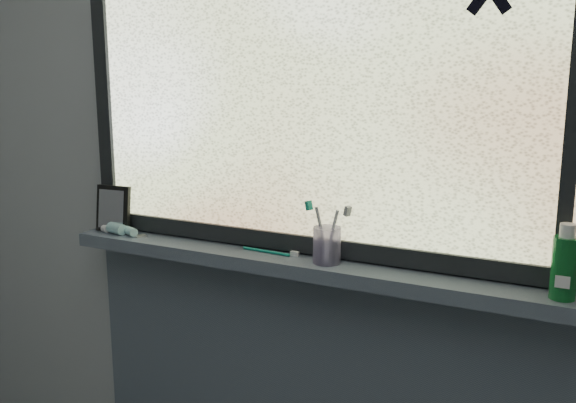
# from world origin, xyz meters

# --- Properties ---
(wall_back) EXTENTS (3.00, 0.01, 2.50)m
(wall_back) POSITION_xyz_m (0.00, 1.30, 1.25)
(wall_back) COLOR #9EA3A8
(wall_back) RESTS_ON ground
(windowsill) EXTENTS (1.62, 0.14, 0.04)m
(windowsill) POSITION_xyz_m (0.00, 1.23, 1.00)
(windowsill) COLOR #4A5563
(windowsill) RESTS_ON wall_back
(window_pane) EXTENTS (1.50, 0.01, 1.00)m
(window_pane) POSITION_xyz_m (0.00, 1.28, 1.53)
(window_pane) COLOR silver
(window_pane) RESTS_ON wall_back
(frame_bottom) EXTENTS (1.60, 0.03, 0.05)m
(frame_bottom) POSITION_xyz_m (0.00, 1.28, 1.05)
(frame_bottom) COLOR black
(frame_bottom) RESTS_ON windowsill
(frame_left) EXTENTS (0.05, 0.03, 1.10)m
(frame_left) POSITION_xyz_m (-0.78, 1.28, 1.53)
(frame_left) COLOR black
(frame_left) RESTS_ON wall_back
(vanity_mirror) EXTENTS (0.12, 0.07, 0.15)m
(vanity_mirror) POSITION_xyz_m (-0.73, 1.24, 1.09)
(vanity_mirror) COLOR black
(vanity_mirror) RESTS_ON windowsill
(toothpaste_tube) EXTENTS (0.20, 0.09, 0.03)m
(toothpaste_tube) POSITION_xyz_m (-0.68, 1.21, 1.04)
(toothpaste_tube) COLOR white
(toothpaste_tube) RESTS_ON windowsill
(toothbrush_cup) EXTENTS (0.10, 0.10, 0.10)m
(toothbrush_cup) POSITION_xyz_m (0.02, 1.23, 1.07)
(toothbrush_cup) COLOR #B8A9DF
(toothbrush_cup) RESTS_ON windowsill
(toothbrush_lying) EXTENTS (0.19, 0.03, 0.01)m
(toothbrush_lying) POSITION_xyz_m (-0.17, 1.24, 1.03)
(toothbrush_lying) COLOR #0D7B67
(toothbrush_lying) RESTS_ON windowsill
(mouthwash_bottle) EXTENTS (0.07, 0.07, 0.15)m
(mouthwash_bottle) POSITION_xyz_m (0.61, 1.22, 1.11)
(mouthwash_bottle) COLOR #1A8B3D
(mouthwash_bottle) RESTS_ON windowsill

